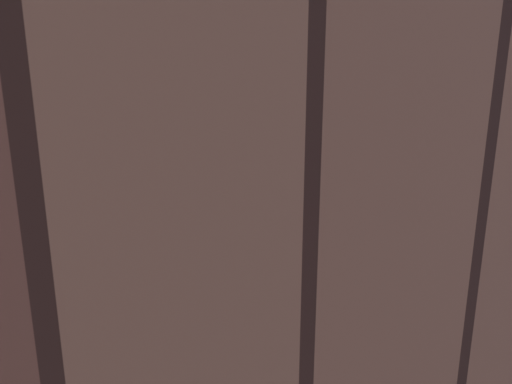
{
  "coord_description": "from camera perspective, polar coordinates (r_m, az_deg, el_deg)",
  "views": [
    {
      "loc": [
        -14.13,
        -27.54,
        10.62
      ],
      "look_at": [
        -0.57,
        -0.63,
        2.5
      ],
      "focal_mm": 35.0,
      "sensor_mm": 36.0,
      "label": 1
    }
  ],
  "objects": [
    {
      "name": "box_truck",
      "position": [
        36.44,
        20.21,
        -0.03
      ],
      "size": [
        7.37,
        2.75,
        3.28
      ],
      "rotation": [
        0.0,
        0.0,
        0.08
      ],
      "color": "silver",
      "rests_on": "ground"
    },
    {
      "name": "tree_far",
      "position": [
        49.24,
        -0.24,
        6.03
      ],
      "size": [
        2.43,
        2.43,
        4.07
      ],
      "color": "black",
      "rests_on": "ground"
    },
    {
      "name": "ground",
      "position": [
        32.73,
        0.4,
        -3.86
      ],
      "size": [
        120.0,
        120.0,
        0.0
      ],
      "primitive_type": "plane",
      "color": "black",
      "rests_on": "ground"
    },
    {
      "name": "traffic_cone",
      "position": [
        26.28,
        -1.17,
        -7.89
      ],
      "size": [
        0.51,
        0.51,
        0.76
      ],
      "rotation": [
        0.0,
        0.0,
        -0.25
      ],
      "color": "orange",
      "rests_on": "ground"
    },
    {
      "name": "tree_near",
      "position": [
        43.98,
        3.26,
        5.29
      ],
      "size": [
        2.69,
        2.69,
        4.49
      ],
      "color": "black",
      "rests_on": "ground"
    },
    {
      "name": "building_ne",
      "position": [
        55.83,
        11.9,
        10.02
      ],
      "size": [
        25.0,
        16.0,
        12.0
      ],
      "primitive_type": "cube",
      "color": "#431A10",
      "rests_on": "ground"
    },
    {
      "name": "signal_pole",
      "position": [
        23.47,
        -6.8,
        -4.35
      ],
      "size": [
        1.29,
        1.24,
        4.6
      ],
      "color": "black",
      "rests_on": "ground"
    },
    {
      "name": "sidewalk_ne",
      "position": [
        60.85,
        9.05,
        4.91
      ],
      "size": [
        30.0,
        30.0,
        0.15
      ],
      "primitive_type": "cube",
      "color": "gray",
      "rests_on": "ground"
    }
  ]
}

